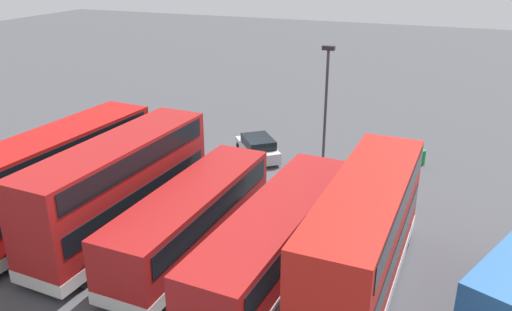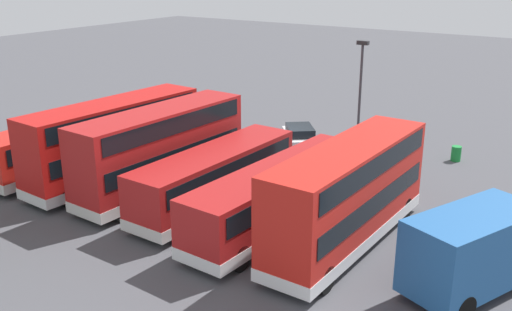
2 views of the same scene
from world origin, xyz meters
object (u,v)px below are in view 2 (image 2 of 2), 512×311
at_px(bus_single_deck_second, 279,194).
at_px(bus_single_deck_sixth, 75,142).
at_px(bus_single_deck_third, 216,176).
at_px(bus_double_decker_fourth, 161,148).
at_px(bus_double_decker_fifth, 115,139).
at_px(car_hatchback_silver, 300,136).
at_px(lamp_post_tall, 360,91).
at_px(box_truck_blue, 486,245).
at_px(bus_double_decker_near_end, 349,193).
at_px(waste_bin_yellow, 456,154).

height_order(bus_single_deck_second, bus_single_deck_sixth, same).
relative_size(bus_single_deck_third, bus_double_decker_fourth, 0.99).
relative_size(bus_double_decker_fifth, car_hatchback_silver, 2.66).
xyz_separation_m(bus_single_deck_sixth, car_hatchback_silver, (-9.10, -11.15, -0.92)).
relative_size(bus_single_deck_third, bus_single_deck_sixth, 0.93).
xyz_separation_m(bus_single_deck_third, lamp_post_tall, (-2.91, -10.69, 2.75)).
xyz_separation_m(bus_single_deck_second, bus_single_deck_sixth, (14.42, -0.14, -0.00)).
height_order(bus_double_decker_fifth, box_truck_blue, bus_double_decker_fifth).
distance_m(bus_double_decker_near_end, box_truck_blue, 5.86).
distance_m(bus_single_deck_second, bus_single_deck_third, 3.91).
distance_m(bus_single_deck_sixth, waste_bin_yellow, 23.38).
bearing_deg(bus_single_deck_sixth, car_hatchback_silver, -129.23).
bearing_deg(bus_double_decker_fifth, bus_double_decker_fourth, -177.27).
height_order(bus_double_decker_fifth, lamp_post_tall, lamp_post_tall).
xyz_separation_m(lamp_post_tall, waste_bin_yellow, (-5.29, -3.17, -3.89)).
xyz_separation_m(bus_single_deck_second, bus_double_decker_fourth, (7.48, -0.20, 0.82)).
relative_size(bus_single_deck_sixth, lamp_post_tall, 1.53).
height_order(bus_single_deck_third, bus_double_decker_fifth, bus_double_decker_fifth).
bearing_deg(car_hatchback_silver, bus_double_decker_fifth, 63.87).
xyz_separation_m(bus_single_deck_second, bus_double_decker_fifth, (10.83, -0.04, 0.83)).
bearing_deg(car_hatchback_silver, bus_single_deck_sixth, 50.77).
bearing_deg(bus_single_deck_third, bus_double_decker_near_end, 178.37).
bearing_deg(bus_double_decker_fifth, car_hatchback_silver, -116.13).
relative_size(box_truck_blue, car_hatchback_silver, 1.89).
height_order(bus_double_decker_fourth, bus_single_deck_sixth, bus_double_decker_fourth).
distance_m(bus_single_deck_third, bus_single_deck_sixth, 10.52).
distance_m(bus_double_decker_fifth, box_truck_blue, 20.11).
bearing_deg(bus_double_decker_fourth, bus_single_deck_sixth, 0.56).
relative_size(box_truck_blue, waste_bin_yellow, 8.30).
distance_m(bus_single_deck_third, box_truck_blue, 13.17).
relative_size(bus_double_decker_near_end, bus_single_deck_second, 0.93).
xyz_separation_m(bus_double_decker_fourth, bus_double_decker_fifth, (3.36, 0.16, 0.00)).
relative_size(bus_double_decker_fifth, box_truck_blue, 1.40).
xyz_separation_m(bus_double_decker_near_end, box_truck_blue, (-5.81, 0.17, -0.74)).
distance_m(bus_single_deck_second, bus_double_decker_fifth, 10.87).
bearing_deg(bus_single_deck_third, bus_double_decker_fourth, 0.42).
height_order(bus_single_deck_third, box_truck_blue, box_truck_blue).
distance_m(box_truck_blue, waste_bin_yellow, 15.13).
distance_m(bus_single_deck_third, bus_double_decker_fourth, 3.67).
xyz_separation_m(bus_single_deck_sixth, box_truck_blue, (-23.69, 0.29, 0.08)).
xyz_separation_m(bus_double_decker_near_end, bus_single_deck_third, (7.36, -0.21, -0.83)).
bearing_deg(bus_double_decker_fourth, waste_bin_yellow, -130.29).
bearing_deg(lamp_post_tall, waste_bin_yellow, -149.08).
height_order(car_hatchback_silver, lamp_post_tall, lamp_post_tall).
height_order(bus_single_deck_third, car_hatchback_silver, bus_single_deck_third).
bearing_deg(waste_bin_yellow, bus_single_deck_second, 73.05).
height_order(box_truck_blue, car_hatchback_silver, box_truck_blue).
distance_m(bus_double_decker_near_end, bus_single_deck_second, 3.55).
bearing_deg(bus_single_deck_sixth, bus_single_deck_third, -179.49).
distance_m(bus_double_decker_fifth, bus_single_deck_sixth, 3.68).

